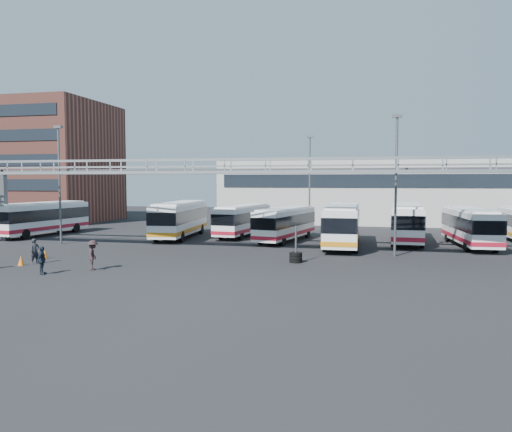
% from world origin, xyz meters
% --- Properties ---
extents(ground, '(140.00, 140.00, 0.00)m').
position_xyz_m(ground, '(0.00, 0.00, 0.00)').
color(ground, black).
rests_on(ground, ground).
extents(gantry, '(51.40, 5.15, 7.10)m').
position_xyz_m(gantry, '(0.00, 5.87, 5.51)').
color(gantry, gray).
rests_on(gantry, ground).
extents(apartment_building, '(18.00, 15.00, 16.00)m').
position_xyz_m(apartment_building, '(-34.00, 30.00, 8.00)').
color(apartment_building, brown).
rests_on(apartment_building, ground).
extents(warehouse, '(42.00, 14.00, 8.00)m').
position_xyz_m(warehouse, '(12.00, 38.00, 4.00)').
color(warehouse, '#9E9E99').
rests_on(warehouse, ground).
extents(light_pole_left, '(0.70, 0.35, 10.21)m').
position_xyz_m(light_pole_left, '(-16.00, 8.00, 5.73)').
color(light_pole_left, '#4C4F54').
rests_on(light_pole_left, ground).
extents(light_pole_mid, '(0.70, 0.35, 10.21)m').
position_xyz_m(light_pole_mid, '(12.00, 7.00, 5.73)').
color(light_pole_mid, '#4C4F54').
rests_on(light_pole_mid, ground).
extents(light_pole_back, '(0.70, 0.35, 10.21)m').
position_xyz_m(light_pole_back, '(4.00, 22.00, 5.73)').
color(light_pole_back, '#4C4F54').
rests_on(light_pole_back, ground).
extents(bus_0, '(3.83, 11.22, 3.34)m').
position_xyz_m(bus_0, '(-21.88, 13.66, 1.85)').
color(bus_0, silver).
rests_on(bus_0, ground).
extents(bus_3, '(3.63, 11.57, 3.46)m').
position_xyz_m(bus_3, '(-7.63, 14.79, 1.91)').
color(bus_3, silver).
rests_on(bus_3, ground).
extents(bus_4, '(3.55, 10.35, 3.08)m').
position_xyz_m(bus_4, '(-2.07, 17.53, 1.70)').
color(bus_4, silver).
rests_on(bus_4, ground).
extents(bus_5, '(4.35, 10.30, 3.05)m').
position_xyz_m(bus_5, '(2.73, 14.33, 1.69)').
color(bus_5, silver).
rests_on(bus_5, ground).
extents(bus_6, '(2.75, 11.46, 3.47)m').
position_xyz_m(bus_6, '(8.00, 11.69, 1.92)').
color(bus_6, silver).
rests_on(bus_6, ground).
extents(bus_7, '(3.17, 11.37, 3.42)m').
position_xyz_m(bus_7, '(13.43, 15.82, 1.89)').
color(bus_7, silver).
rests_on(bus_7, ground).
extents(bus_8, '(3.16, 10.64, 3.19)m').
position_xyz_m(bus_8, '(18.39, 14.11, 1.76)').
color(bus_8, silver).
rests_on(bus_8, ground).
extents(pedestrian_a, '(0.60, 0.71, 1.67)m').
position_xyz_m(pedestrian_a, '(-11.33, -1.72, 0.84)').
color(pedestrian_a, black).
rests_on(pedestrian_a, ground).
extents(pedestrian_c, '(1.08, 1.36, 1.85)m').
position_xyz_m(pedestrian_c, '(-6.35, -2.93, 0.92)').
color(pedestrian_c, black).
rests_on(pedestrian_c, ground).
extents(pedestrian_d, '(0.62, 1.05, 1.67)m').
position_xyz_m(pedestrian_d, '(-8.47, -4.93, 0.84)').
color(pedestrian_d, '#1C2532').
rests_on(pedestrian_d, ground).
extents(cone_left, '(0.42, 0.42, 0.63)m').
position_xyz_m(cone_left, '(-11.80, -2.48, 0.32)').
color(cone_left, orange).
rests_on(cone_left, ground).
extents(cone_right, '(0.52, 0.52, 0.62)m').
position_xyz_m(cone_right, '(-12.16, 0.44, 0.31)').
color(cone_right, orange).
rests_on(cone_right, ground).
extents(tire_stack, '(0.87, 0.87, 2.47)m').
position_xyz_m(tire_stack, '(5.39, 2.66, 0.42)').
color(tire_stack, black).
rests_on(tire_stack, ground).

